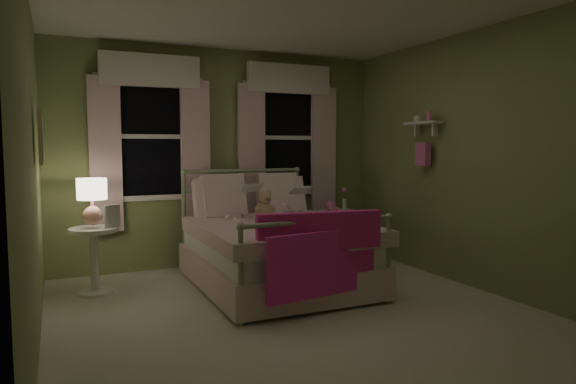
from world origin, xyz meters
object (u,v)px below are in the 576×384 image
bed (274,249)px  child_right (282,196)px  teddy_bear (264,207)px  nightstand_right (338,219)px  table_lamp (92,197)px  nightstand_left (94,251)px  child_left (235,193)px

bed → child_right: bearing=56.4°
child_right → bed: bearing=41.6°
teddy_bear → nightstand_right: 1.19m
table_lamp → nightstand_left: bearing=180.0°
teddy_bear → table_lamp: 1.73m
child_right → child_left: bearing=-14.8°
teddy_bear → nightstand_left: 1.76m
child_right → table_lamp: (-1.99, 0.02, 0.07)m
nightstand_left → table_lamp: 0.54m
child_right → teddy_bear: (-0.28, -0.16, -0.10)m
nightstand_left → child_right: bearing=-0.5°
nightstand_left → table_lamp: table_lamp is taller
bed → table_lamp: (-1.71, 0.44, 0.57)m
teddy_bear → nightstand_right: teddy_bear is taller
child_right → table_lamp: bearing=-15.4°
child_right → nightstand_left: size_ratio=0.98×
child_right → teddy_bear: size_ratio=1.99×
bed → nightstand_left: bearing=165.6°
teddy_bear → nightstand_left: teddy_bear is taller
nightstand_left → table_lamp: bearing=0.0°
teddy_bear → bed: bearing=-90.0°
nightstand_right → child_left: bearing=-172.3°
child_right → teddy_bear: 0.34m
child_right → nightstand_left: child_right is taller
child_right → nightstand_right: 0.91m
child_left → table_lamp: bearing=5.7°
child_right → table_lamp: 2.00m
bed → table_lamp: size_ratio=4.47×
child_left → teddy_bear: 0.35m
bed → teddy_bear: bed is taller
child_left → child_right: size_ratio=1.17×
child_left → child_right: (0.56, 0.00, -0.05)m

